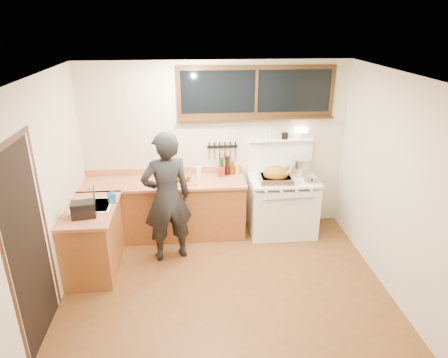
{
  "coord_description": "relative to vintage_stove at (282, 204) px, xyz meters",
  "views": [
    {
      "loc": [
        -0.38,
        -4.06,
        3.17
      ],
      "look_at": [
        0.05,
        0.85,
        1.15
      ],
      "focal_mm": 32.0,
      "sensor_mm": 36.0,
      "label": 1
    }
  ],
  "objects": [
    {
      "name": "counter_back",
      "position": [
        -1.8,
        0.04,
        -0.01
      ],
      "size": [
        2.44,
        0.64,
        1.0
      ],
      "color": "brown",
      "rests_on": "ground"
    },
    {
      "name": "counter_left",
      "position": [
        -2.7,
        -0.79,
        -0.02
      ],
      "size": [
        0.64,
        1.09,
        0.9
      ],
      "color": "brown",
      "rests_on": "ground"
    },
    {
      "name": "cutting_board",
      "position": [
        -1.51,
        -0.03,
        0.49
      ],
      "size": [
        0.43,
        0.35,
        0.14
      ],
      "color": "#B96C49",
      "rests_on": "counter_back"
    },
    {
      "name": "coffee_tin",
      "position": [
        -0.93,
        0.16,
        0.5
      ],
      "size": [
        0.1,
        0.09,
        0.14
      ],
      "color": "#9B2510",
      "rests_on": "counter_back"
    },
    {
      "name": "roast_turkey",
      "position": [
        -0.15,
        -0.15,
        0.54
      ],
      "size": [
        0.51,
        0.38,
        0.26
      ],
      "color": "silver",
      "rests_on": "vintage_stove"
    },
    {
      "name": "vintage_stove",
      "position": [
        0.0,
        0.0,
        0.0
      ],
      "size": [
        1.02,
        0.74,
        1.59
      ],
      "color": "white",
      "rests_on": "ground"
    },
    {
      "name": "back_window",
      "position": [
        -0.4,
        0.31,
        1.6
      ],
      "size": [
        2.32,
        0.13,
        0.77
      ],
      "color": "black",
      "rests_on": "room_shell"
    },
    {
      "name": "man",
      "position": [
        -1.72,
        -0.59,
        0.45
      ],
      "size": [
        0.77,
        0.61,
        1.83
      ],
      "color": "black",
      "rests_on": "ground"
    },
    {
      "name": "knife_strip",
      "position": [
        -0.9,
        0.32,
        0.84
      ],
      "size": [
        0.46,
        0.03,
        0.28
      ],
      "color": "black",
      "rests_on": "room_shell"
    },
    {
      "name": "pot_lid",
      "position": [
        0.39,
        -0.16,
        0.44
      ],
      "size": [
        0.32,
        0.32,
        0.04
      ],
      "color": "silver",
      "rests_on": "vintage_stove"
    },
    {
      "name": "stockpot",
      "position": [
        0.28,
        0.11,
        0.57
      ],
      "size": [
        0.37,
        0.37,
        0.27
      ],
      "color": "silver",
      "rests_on": "vintage_stove"
    },
    {
      "name": "bottle_cluster",
      "position": [
        -0.82,
        0.22,
        0.56
      ],
      "size": [
        0.31,
        0.07,
        0.3
      ],
      "color": "black",
      "rests_on": "counter_back"
    },
    {
      "name": "pitcher",
      "position": [
        -1.27,
        0.18,
        0.51
      ],
      "size": [
        0.1,
        0.1,
        0.16
      ],
      "color": "white",
      "rests_on": "counter_back"
    },
    {
      "name": "saucepan",
      "position": [
        -0.03,
        0.12,
        0.49
      ],
      "size": [
        0.16,
        0.28,
        0.11
      ],
      "color": "silver",
      "rests_on": "vintage_stove"
    },
    {
      "name": "sink_unit",
      "position": [
        -2.68,
        -0.71,
        0.38
      ],
      "size": [
        0.5,
        0.45,
        0.37
      ],
      "color": "white",
      "rests_on": "counter_left"
    },
    {
      "name": "ground_plane",
      "position": [
        -1.0,
        -1.41,
        -0.48
      ],
      "size": [
        4.0,
        3.5,
        0.02
      ],
      "primitive_type": "cube",
      "color": "#583117"
    },
    {
      "name": "soap_bottle",
      "position": [
        -2.43,
        -0.64,
        0.54
      ],
      "size": [
        0.12,
        0.12,
        0.21
      ],
      "color": "blue",
      "rests_on": "counter_left"
    },
    {
      "name": "toaster",
      "position": [
        -2.7,
        -1.01,
        0.53
      ],
      "size": [
        0.31,
        0.24,
        0.2
      ],
      "color": "black",
      "rests_on": "counter_left"
    },
    {
      "name": "left_doorway",
      "position": [
        -2.99,
        -1.96,
        0.62
      ],
      "size": [
        0.02,
        1.04,
        2.17
      ],
      "color": "black",
      "rests_on": "ground"
    },
    {
      "name": "room_shell",
      "position": [
        -1.0,
        -1.41,
        1.18
      ],
      "size": [
        4.1,
        3.6,
        2.65
      ],
      "color": "beige",
      "rests_on": "ground"
    }
  ]
}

